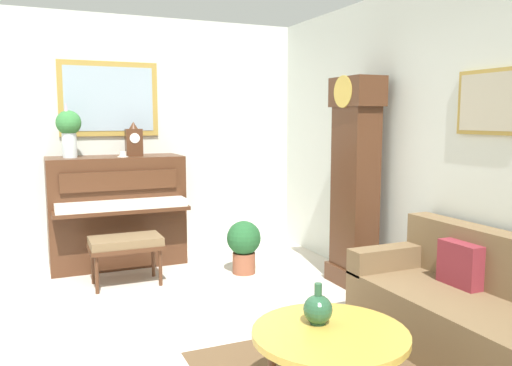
{
  "coord_description": "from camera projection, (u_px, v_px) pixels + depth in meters",
  "views": [
    {
      "loc": [
        3.55,
        -0.77,
        1.63
      ],
      "look_at": [
        -0.49,
        1.0,
        1.08
      ],
      "focal_mm": 36.08,
      "sensor_mm": 36.0,
      "label": 1
    }
  ],
  "objects": [
    {
      "name": "mantel_clock",
      "position": [
        134.0,
        141.0,
        5.7
      ],
      "size": [
        0.13,
        0.18,
        0.38
      ],
      "color": "#4C2B19",
      "rests_on": "piano"
    },
    {
      "name": "piano",
      "position": [
        117.0,
        210.0,
        5.71
      ],
      "size": [
        0.87,
        1.44,
        1.22
      ],
      "color": "#4C2B19",
      "rests_on": "ground_plane"
    },
    {
      "name": "ground_plane",
      "position": [
        157.0,
        351.0,
        3.74
      ],
      "size": [
        6.4,
        6.0,
        0.1
      ],
      "primitive_type": "cube",
      "color": "beige"
    },
    {
      "name": "potted_plant",
      "position": [
        244.0,
        243.0,
        5.42
      ],
      "size": [
        0.36,
        0.36,
        0.56
      ],
      "color": "#935138",
      "rests_on": "ground_plane"
    },
    {
      "name": "flower_vase",
      "position": [
        69.0,
        128.0,
        5.41
      ],
      "size": [
        0.26,
        0.26,
        0.58
      ],
      "color": "silver",
      "rests_on": "piano"
    },
    {
      "name": "coffee_table",
      "position": [
        330.0,
        336.0,
        2.87
      ],
      "size": [
        0.88,
        0.88,
        0.45
      ],
      "color": "gold",
      "rests_on": "ground_plane"
    },
    {
      "name": "wall_left",
      "position": [
        103.0,
        138.0,
        5.92
      ],
      "size": [
        0.13,
        4.9,
        2.8
      ],
      "color": "silver",
      "rests_on": "ground_plane"
    },
    {
      "name": "teacup",
      "position": [
        123.0,
        155.0,
        5.55
      ],
      "size": [
        0.12,
        0.12,
        0.06
      ],
      "color": "white",
      "rests_on": "piano"
    },
    {
      "name": "green_jug",
      "position": [
        318.0,
        309.0,
        2.96
      ],
      "size": [
        0.17,
        0.17,
        0.24
      ],
      "color": "#234C33",
      "rests_on": "coffee_table"
    },
    {
      "name": "wall_back",
      "position": [
        425.0,
        144.0,
        4.5
      ],
      "size": [
        5.3,
        0.13,
        2.8
      ],
      "color": "silver",
      "rests_on": "ground_plane"
    },
    {
      "name": "piano_bench",
      "position": [
        126.0,
        244.0,
        5.03
      ],
      "size": [
        0.42,
        0.7,
        0.48
      ],
      "color": "#4C2B19",
      "rests_on": "ground_plane"
    },
    {
      "name": "grandfather_clock",
      "position": [
        355.0,
        187.0,
        4.98
      ],
      "size": [
        0.52,
        0.34,
        2.03
      ],
      "color": "#4C2B19",
      "rests_on": "ground_plane"
    },
    {
      "name": "couch",
      "position": [
        482.0,
        316.0,
        3.46
      ],
      "size": [
        1.9,
        0.8,
        0.84
      ],
      "color": "brown",
      "rests_on": "ground_plane"
    }
  ]
}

